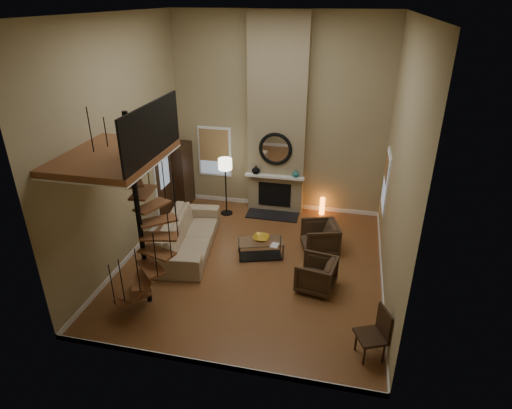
% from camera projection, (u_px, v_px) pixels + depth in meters
% --- Properties ---
extents(ground, '(6.00, 6.50, 0.01)m').
position_uv_depth(ground, '(252.00, 264.00, 10.32)').
color(ground, brown).
rests_on(ground, ground).
extents(back_wall, '(6.00, 0.02, 5.50)m').
position_uv_depth(back_wall, '(279.00, 117.00, 11.96)').
color(back_wall, tan).
rests_on(back_wall, ground).
extents(front_wall, '(6.00, 0.02, 5.50)m').
position_uv_depth(front_wall, '(201.00, 228.00, 6.26)').
color(front_wall, tan).
rests_on(front_wall, ground).
extents(left_wall, '(0.02, 6.50, 5.50)m').
position_uv_depth(left_wall, '(122.00, 145.00, 9.71)').
color(left_wall, tan).
rests_on(left_wall, ground).
extents(right_wall, '(0.02, 6.50, 5.50)m').
position_uv_depth(right_wall, '(400.00, 166.00, 8.52)').
color(right_wall, tan).
rests_on(right_wall, ground).
extents(ceiling, '(6.00, 6.50, 0.01)m').
position_uv_depth(ceiling, '(251.00, 13.00, 7.91)').
color(ceiling, silver).
rests_on(ceiling, back_wall).
extents(baseboard_back, '(6.00, 0.02, 0.12)m').
position_uv_depth(baseboard_back, '(277.00, 204.00, 13.13)').
color(baseboard_back, white).
rests_on(baseboard_back, ground).
extents(baseboard_front, '(6.00, 0.02, 0.12)m').
position_uv_depth(baseboard_front, '(210.00, 364.00, 7.45)').
color(baseboard_front, white).
rests_on(baseboard_front, ground).
extents(baseboard_left, '(0.02, 6.50, 0.12)m').
position_uv_depth(baseboard_left, '(137.00, 248.00, 10.88)').
color(baseboard_left, white).
rests_on(baseboard_left, ground).
extents(baseboard_right, '(0.02, 6.50, 0.12)m').
position_uv_depth(baseboard_right, '(382.00, 278.00, 9.70)').
color(baseboard_right, white).
rests_on(baseboard_right, ground).
extents(chimney_breast, '(1.60, 0.38, 5.50)m').
position_uv_depth(chimney_breast, '(277.00, 119.00, 11.80)').
color(chimney_breast, '#8F7F5D').
rests_on(chimney_breast, ground).
extents(hearth, '(1.50, 0.60, 0.04)m').
position_uv_depth(hearth, '(272.00, 215.00, 12.56)').
color(hearth, black).
rests_on(hearth, ground).
extents(firebox, '(0.95, 0.02, 0.72)m').
position_uv_depth(firebox, '(275.00, 195.00, 12.58)').
color(firebox, black).
rests_on(firebox, chimney_breast).
extents(mantel, '(1.70, 0.18, 0.06)m').
position_uv_depth(mantel, '(274.00, 177.00, 12.25)').
color(mantel, white).
rests_on(mantel, chimney_breast).
extents(mirror_frame, '(0.94, 0.10, 0.94)m').
position_uv_depth(mirror_frame, '(275.00, 149.00, 11.95)').
color(mirror_frame, black).
rests_on(mirror_frame, chimney_breast).
extents(mirror_disc, '(0.80, 0.01, 0.80)m').
position_uv_depth(mirror_disc, '(275.00, 149.00, 11.96)').
color(mirror_disc, white).
rests_on(mirror_disc, chimney_breast).
extents(vase_left, '(0.24, 0.24, 0.25)m').
position_uv_depth(vase_left, '(256.00, 170.00, 12.33)').
color(vase_left, black).
rests_on(vase_left, mantel).
extents(vase_right, '(0.20, 0.20, 0.21)m').
position_uv_depth(vase_right, '(296.00, 173.00, 12.11)').
color(vase_right, '#1B6160').
rests_on(vase_right, mantel).
extents(window_back, '(1.02, 0.06, 1.52)m').
position_uv_depth(window_back, '(215.00, 151.00, 12.81)').
color(window_back, white).
rests_on(window_back, back_wall).
extents(window_right, '(0.06, 1.02, 1.52)m').
position_uv_depth(window_right, '(386.00, 180.00, 10.77)').
color(window_right, white).
rests_on(window_right, right_wall).
extents(entry_door, '(0.10, 1.05, 2.16)m').
position_uv_depth(entry_door, '(164.00, 184.00, 12.02)').
color(entry_door, white).
rests_on(entry_door, ground).
extents(loft, '(1.70, 2.20, 1.09)m').
position_uv_depth(loft, '(118.00, 154.00, 7.73)').
color(loft, brown).
rests_on(loft, left_wall).
extents(spiral_stair, '(1.47, 1.47, 4.06)m').
position_uv_depth(spiral_stair, '(141.00, 226.00, 8.32)').
color(spiral_stair, black).
rests_on(spiral_stair, ground).
extents(hutch, '(0.40, 0.85, 1.89)m').
position_uv_depth(hutch, '(183.00, 175.00, 12.92)').
color(hutch, black).
rests_on(hutch, ground).
extents(sofa, '(1.51, 2.99, 0.84)m').
position_uv_depth(sofa, '(188.00, 235.00, 10.80)').
color(sofa, tan).
rests_on(sofa, ground).
extents(armchair_near, '(1.08, 1.06, 0.79)m').
position_uv_depth(armchair_near, '(323.00, 238.00, 10.75)').
color(armchair_near, '#3E2C1D').
rests_on(armchair_near, ground).
extents(armchair_far, '(0.92, 0.90, 0.73)m').
position_uv_depth(armchair_far, '(319.00, 275.00, 9.31)').
color(armchair_far, '#3E2C1D').
rests_on(armchair_far, ground).
extents(coffee_table, '(1.21, 0.86, 0.43)m').
position_uv_depth(coffee_table, '(261.00, 247.00, 10.49)').
color(coffee_table, silver).
rests_on(coffee_table, ground).
extents(bowl, '(0.40, 0.40, 0.10)m').
position_uv_depth(bowl, '(261.00, 238.00, 10.44)').
color(bowl, gold).
rests_on(bowl, coffee_table).
extents(book, '(0.21, 0.26, 0.02)m').
position_uv_depth(book, '(274.00, 245.00, 10.21)').
color(book, gray).
rests_on(book, coffee_table).
extents(floor_lamp, '(0.38, 0.38, 1.70)m').
position_uv_depth(floor_lamp, '(225.00, 169.00, 12.10)').
color(floor_lamp, black).
rests_on(floor_lamp, ground).
extents(accent_lamp, '(0.15, 0.15, 0.53)m').
position_uv_depth(accent_lamp, '(322.00, 206.00, 12.58)').
color(accent_lamp, orange).
rests_on(accent_lamp, ground).
extents(side_chair, '(0.65, 0.65, 1.02)m').
position_uv_depth(side_chair, '(376.00, 332.00, 7.49)').
color(side_chair, black).
rests_on(side_chair, ground).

